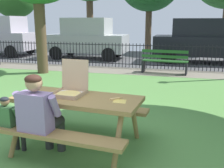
{
  "coord_description": "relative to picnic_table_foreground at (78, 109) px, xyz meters",
  "views": [
    {
      "loc": [
        1.61,
        -2.9,
        1.82
      ],
      "look_at": [
        0.49,
        1.4,
        0.75
      ],
      "focal_mm": 42.03,
      "sensor_mm": 36.0,
      "label": 1
    }
  ],
  "objects": [
    {
      "name": "street_asphalt",
      "position": [
        -0.23,
        9.89,
        -0.6
      ],
      "size": [
        28.0,
        6.02,
        0.01
      ],
      "primitive_type": "cube",
      "color": "#515154"
    },
    {
      "name": "child_at_table",
      "position": [
        -0.79,
        -0.46,
        -0.08
      ],
      "size": [
        0.35,
        0.35,
        0.86
      ],
      "color": "#262626",
      "rests_on": "ground"
    },
    {
      "name": "pizza_slice_on_table",
      "position": [
        0.61,
        -0.02,
        0.18
      ],
      "size": [
        0.27,
        0.26,
        0.02
      ],
      "color": "#F0C95A",
      "rests_on": "picnic_table_foreground"
    },
    {
      "name": "iron_fence_streetside",
      "position": [
        -0.23,
        6.89,
        -0.1
      ],
      "size": [
        18.21,
        0.03,
        0.98
      ],
      "color": "black",
      "rests_on": "ground"
    },
    {
      "name": "parked_car_left",
      "position": [
        -3.13,
        9.09,
        0.41
      ],
      "size": [
        3.92,
        1.87,
        1.98
      ],
      "color": "#B7BAB9",
      "rests_on": "ground"
    },
    {
      "name": "pizza_box_open",
      "position": [
        -0.16,
        0.13,
        0.27
      ],
      "size": [
        0.47,
        0.5,
        0.49
      ],
      "color": "tan",
      "rests_on": "picnic_table_foreground"
    },
    {
      "name": "park_bench_center",
      "position": [
        0.86,
        6.05,
        -0.18
      ],
      "size": [
        1.63,
        0.61,
        0.85
      ],
      "color": "#255824",
      "rests_on": "ground"
    },
    {
      "name": "adult_at_table",
      "position": [
        -0.33,
        -0.48,
        0.06
      ],
      "size": [
        0.63,
        0.61,
        1.19
      ],
      "color": "#2E2E2E",
      "rests_on": "ground"
    },
    {
      "name": "picnic_table_foreground",
      "position": [
        0.0,
        0.0,
        0.0
      ],
      "size": [
        1.92,
        1.63,
        0.79
      ],
      "color": "olive",
      "rests_on": "ground"
    },
    {
      "name": "parked_car_center",
      "position": [
        2.36,
        9.09,
        0.41
      ],
      "size": [
        4.41,
        1.92,
        1.94
      ],
      "color": "black",
      "rests_on": "ground"
    },
    {
      "name": "cobblestone_walkway",
      "position": [
        -0.23,
        6.19,
        -0.6
      ],
      "size": [
        28.0,
        1.4,
        0.01
      ],
      "primitive_type": "cube",
      "color": "gray"
    },
    {
      "name": "ground",
      "position": [
        -0.23,
        1.23,
        -0.61
      ],
      "size": [
        28.0,
        11.31,
        0.02
      ],
      "primitive_type": "cube",
      "color": "#588D45"
    }
  ]
}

